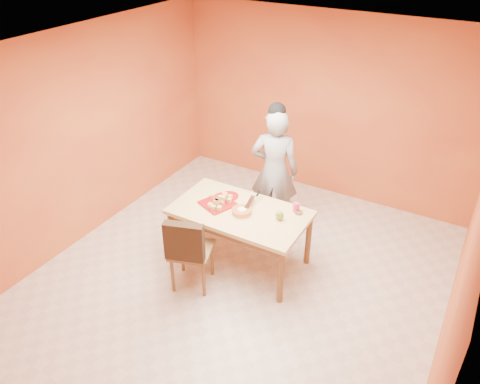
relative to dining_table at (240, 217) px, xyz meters
The scene contains 17 objects.
floor 0.75m from the dining_table, 62.87° to the right, with size 5.00×5.00×0.00m, color beige.
ceiling 2.06m from the dining_table, 62.87° to the right, with size 5.00×5.00×0.00m, color silver.
wall_back 2.30m from the dining_table, 85.86° to the left, with size 4.50×4.50×0.00m, color #D06D30.
wall_left 2.22m from the dining_table, behind, with size 5.00×5.00×0.00m, color #D06D30.
wall_right 2.52m from the dining_table, ahead, with size 5.00×5.00×0.00m, color #D06D30.
dining_table is the anchor object (origin of this frame).
dining_chair 0.72m from the dining_table, 113.54° to the right, with size 0.59×0.65×1.00m.
pastry_pile 0.34m from the dining_table, behind, with size 0.32×0.32×0.11m, color tan, non-canonical shape.
person 0.92m from the dining_table, 89.70° to the left, with size 0.63×0.41×1.73m, color gray.
pastry_platter 0.32m from the dining_table, behind, with size 0.36×0.36×0.02m, color maroon.
red_dinner_plate 0.36m from the dining_table, 142.10° to the left, with size 0.23×0.23×0.01m, color maroon.
white_cake_plate 0.13m from the dining_table, 42.55° to the right, with size 0.26×0.26×0.01m, color white.
sponge_cake 0.15m from the dining_table, 42.55° to the right, with size 0.24×0.24×0.05m, color orange.
cake_server 0.22m from the dining_table, 62.36° to the left, with size 0.06×0.30×0.01m, color white.
egg_ornament 0.52m from the dining_table, ahead, with size 0.10×0.08×0.12m, color olive.
magenta_glass 0.68m from the dining_table, 28.85° to the left, with size 0.08×0.08×0.11m, color #D62067.
checker_tin 0.70m from the dining_table, 24.92° to the left, with size 0.09×0.09×0.03m, color #32200D.
Camera 1 is at (2.13, -3.68, 3.81)m, focal length 35.00 mm.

